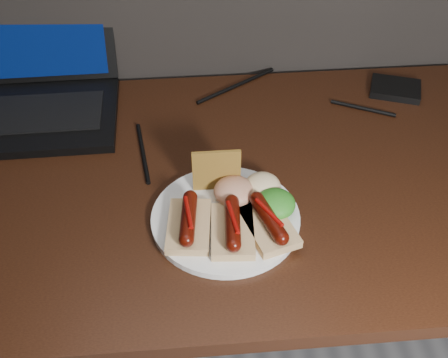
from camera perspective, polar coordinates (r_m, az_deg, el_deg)
desk at (r=1.11m, az=-3.02°, el=-3.36°), size 1.40×0.70×0.75m
laptop at (r=1.28m, az=-20.07°, el=9.07°), size 0.41×0.34×0.25m
hard_drive at (r=1.33m, az=17.02°, el=8.76°), size 0.13×0.12×0.02m
desk_cables at (r=1.18m, az=-5.83°, el=5.79°), size 0.94×0.37×0.01m
plate at (r=0.97m, az=0.16°, el=-4.00°), size 0.29×0.29×0.01m
bread_sausage_left at (r=0.93m, az=-3.61°, el=-4.44°), size 0.08×0.12×0.04m
bread_sausage_center at (r=0.92m, az=0.88°, el=-4.93°), size 0.08×0.12×0.04m
bread_sausage_right at (r=0.93m, az=4.52°, el=-4.43°), size 0.10×0.13×0.04m
crispbread at (r=0.98m, az=-0.76°, el=0.89°), size 0.08×0.01×0.08m
salad_greens at (r=0.96m, az=5.21°, el=-2.51°), size 0.07×0.07×0.04m
salsa_mound at (r=0.98m, az=1.04°, el=-1.24°), size 0.07×0.07×0.04m
coleslaw_mound at (r=0.99m, az=3.94°, el=-0.68°), size 0.06×0.06×0.04m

